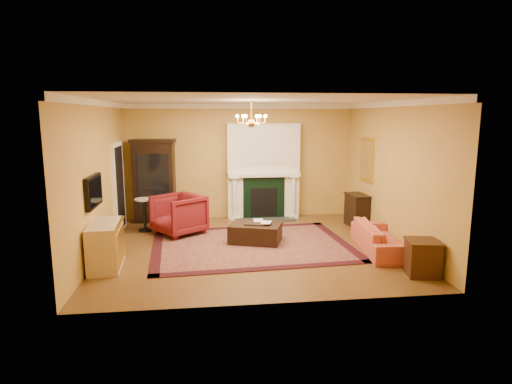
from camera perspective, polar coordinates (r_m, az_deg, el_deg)
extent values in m
cube|color=brown|center=(8.99, -0.59, -7.39)|extent=(6.00, 5.50, 0.02)
cube|color=silver|center=(8.58, -0.63, 12.22)|extent=(6.00, 5.50, 0.02)
cube|color=gold|center=(11.39, -2.15, 4.08)|extent=(6.00, 0.02, 3.00)
cube|color=gold|center=(5.96, 2.32, -1.46)|extent=(6.00, 0.02, 3.00)
cube|color=gold|center=(8.85, -20.38, 1.72)|extent=(0.02, 5.50, 3.00)
cube|color=gold|center=(9.47, 17.82, 2.38)|extent=(0.02, 5.50, 3.00)
cube|color=white|center=(11.31, 0.96, 2.78)|extent=(1.90, 0.32, 2.50)
cube|color=silver|center=(11.08, 1.09, 5.74)|extent=(1.10, 0.01, 0.80)
cube|color=black|center=(11.26, 1.07, -0.87)|extent=(1.10, 0.02, 1.10)
cube|color=black|center=(11.27, 1.07, -1.37)|extent=(0.70, 0.02, 0.75)
cube|color=#333333|center=(11.26, 1.15, -3.63)|extent=(1.60, 0.50, 0.04)
cube|color=white|center=(11.26, 1.00, 2.38)|extent=(1.90, 0.44, 0.10)
cylinder|color=white|center=(11.16, -2.89, -0.77)|extent=(0.14, 0.14, 1.18)
cylinder|color=white|center=(11.37, 4.97, -0.59)|extent=(0.14, 0.14, 1.18)
cube|color=white|center=(11.28, -2.18, 11.35)|extent=(6.00, 0.08, 0.12)
cube|color=white|center=(8.76, -20.64, 11.08)|extent=(0.08, 5.50, 0.12)
cube|color=white|center=(9.38, 18.01, 11.13)|extent=(0.08, 5.50, 0.12)
cube|color=white|center=(10.55, -17.87, 0.65)|extent=(0.08, 1.05, 2.10)
cube|color=black|center=(10.55, -17.67, 0.50)|extent=(0.02, 0.85, 1.95)
cube|color=black|center=(8.28, -20.85, 0.10)|extent=(0.08, 0.95, 0.58)
cube|color=black|center=(8.27, -20.55, 0.11)|extent=(0.01, 0.85, 0.48)
cube|color=gold|center=(10.72, 14.55, 4.20)|extent=(0.05, 0.76, 1.05)
cube|color=white|center=(10.71, 14.42, 4.20)|extent=(0.01, 0.62, 0.90)
cylinder|color=gold|center=(8.58, -0.63, 10.81)|extent=(0.03, 0.03, 0.40)
sphere|color=gold|center=(8.58, -0.63, 9.14)|extent=(0.16, 0.16, 0.16)
sphere|color=#FFE5B2|center=(8.61, 1.25, 10.08)|extent=(0.07, 0.07, 0.07)
sphere|color=#FFE5B2|center=(8.83, 0.11, 10.08)|extent=(0.07, 0.07, 0.07)
sphere|color=#FFE5B2|center=(8.80, -1.72, 10.08)|extent=(0.07, 0.07, 0.07)
sphere|color=#FFE5B2|center=(8.55, -2.52, 10.07)|extent=(0.07, 0.07, 0.07)
sphere|color=#FFE5B2|center=(8.32, -1.41, 10.08)|extent=(0.07, 0.07, 0.07)
sphere|color=#FFE5B2|center=(8.35, 0.53, 10.08)|extent=(0.07, 0.07, 0.07)
cube|color=#430E19|center=(9.09, -0.61, -7.09)|extent=(4.30, 3.34, 0.02)
cube|color=black|center=(11.21, -13.38, 1.21)|extent=(1.05, 0.54, 2.03)
imported|color=maroon|center=(9.97, -10.28, -2.73)|extent=(1.33, 1.34, 1.01)
cylinder|color=black|center=(10.51, -14.53, -4.95)|extent=(0.31, 0.31, 0.04)
cylinder|color=black|center=(10.42, -14.62, -2.96)|extent=(0.07, 0.07, 0.70)
cylinder|color=silver|center=(10.35, -14.71, -0.94)|extent=(0.44, 0.44, 0.03)
cube|color=beige|center=(8.17, -19.40, -6.73)|extent=(0.59, 1.13, 0.82)
imported|color=#B9423A|center=(8.97, 16.27, -5.32)|extent=(0.75, 1.95, 0.74)
cube|color=#3B1F10|center=(7.90, 21.31, -8.29)|extent=(0.60, 0.60, 0.59)
cube|color=black|center=(10.84, 13.33, -2.46)|extent=(0.45, 0.72, 0.77)
cube|color=black|center=(9.25, -0.05, -5.44)|extent=(1.25, 1.07, 0.40)
cube|color=black|center=(9.17, -0.15, -4.21)|extent=(0.50, 0.44, 0.03)
imported|color=gray|center=(9.25, -0.31, -3.11)|extent=(0.21, 0.03, 0.28)
imported|color=gray|center=(9.13, 0.69, -3.26)|extent=(0.21, 0.09, 0.29)
cylinder|color=tan|center=(11.17, -2.81, 2.80)|extent=(0.11, 0.11, 0.09)
cone|color=#0D3317|center=(11.15, -2.82, 3.87)|extent=(0.16, 0.16, 0.33)
cylinder|color=tan|center=(11.35, 3.98, 2.92)|extent=(0.12, 0.12, 0.10)
cone|color=#0D3317|center=(11.32, 3.99, 4.11)|extent=(0.18, 0.18, 0.37)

